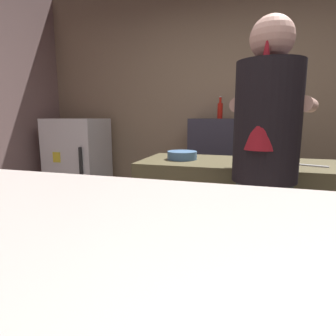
{
  "coord_description": "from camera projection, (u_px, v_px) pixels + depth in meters",
  "views": [
    {
      "loc": [
        0.09,
        -1.34,
        1.2
      ],
      "look_at": [
        -0.09,
        -0.75,
        1.09
      ],
      "focal_mm": 30.72,
      "sensor_mm": 36.0,
      "label": 1
    }
  ],
  "objects": [
    {
      "name": "wall_back",
      "position": [
        249.0,
        103.0,
        3.33
      ],
      "size": [
        5.2,
        0.1,
        2.7
      ],
      "primitive_type": "cube",
      "color": "#9B8165",
      "rests_on": "ground"
    },
    {
      "name": "prep_counter",
      "position": [
        289.0,
        227.0,
        2.0
      ],
      "size": [
        2.1,
        0.6,
        0.88
      ],
      "primitive_type": "cube",
      "color": "brown",
      "rests_on": "ground"
    },
    {
      "name": "back_shelf",
      "position": [
        228.0,
        171.0,
        3.25
      ],
      "size": [
        0.87,
        0.36,
        1.17
      ],
      "primitive_type": "cube",
      "color": "#353140",
      "rests_on": "ground"
    },
    {
      "name": "mini_fridge",
      "position": [
        78.0,
        166.0,
        3.61
      ],
      "size": [
        0.66,
        0.58,
        1.17
      ],
      "color": "white",
      "rests_on": "ground"
    },
    {
      "name": "bartender",
      "position": [
        265.0,
        158.0,
        1.53
      ],
      "size": [
        0.49,
        0.55,
        1.69
      ],
      "rotation": [
        0.0,
        0.0,
        1.32
      ],
      "color": "#2C3632",
      "rests_on": "ground"
    },
    {
      "name": "mixing_bowl",
      "position": [
        182.0,
        155.0,
        2.12
      ],
      "size": [
        0.22,
        0.22,
        0.06
      ],
      "primitive_type": "cylinder",
      "color": "#446A92",
      "rests_on": "prep_counter"
    },
    {
      "name": "chefs_knife",
      "position": [
        308.0,
        165.0,
        1.85
      ],
      "size": [
        0.24,
        0.1,
        0.01
      ],
      "primitive_type": "cube",
      "rotation": [
        0.0,
        0.0,
        -0.3
      ],
      "color": "silver",
      "rests_on": "prep_counter"
    },
    {
      "name": "bottle_soy",
      "position": [
        250.0,
        110.0,
        3.08
      ],
      "size": [
        0.06,
        0.06,
        0.22
      ],
      "color": "red",
      "rests_on": "back_shelf"
    },
    {
      "name": "bottle_vinegar",
      "position": [
        220.0,
        110.0,
        3.15
      ],
      "size": [
        0.06,
        0.06,
        0.24
      ],
      "color": "red",
      "rests_on": "back_shelf"
    }
  ]
}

